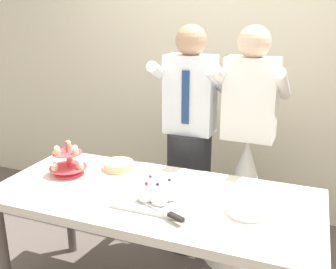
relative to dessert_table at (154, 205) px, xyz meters
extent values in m
cube|color=beige|center=(0.00, 1.47, 0.75)|extent=(5.20, 0.10, 2.90)
cube|color=silver|center=(0.00, 0.00, 0.05)|extent=(1.80, 0.80, 0.05)
cylinder|color=#564C47|center=(-0.82, -0.32, -0.34)|extent=(0.06, 0.06, 0.72)
cylinder|color=#564C47|center=(-0.82, 0.32, -0.34)|extent=(0.06, 0.06, 0.72)
cylinder|color=#564C47|center=(0.82, 0.32, -0.34)|extent=(0.06, 0.06, 0.72)
cylinder|color=#D83F4C|center=(-0.60, 0.05, 0.08)|extent=(0.17, 0.17, 0.01)
cylinder|color=#D83F4C|center=(-0.60, 0.05, 0.18)|extent=(0.01, 0.01, 0.21)
cylinder|color=#D83F4C|center=(-0.60, 0.05, 0.12)|extent=(0.23, 0.23, 0.01)
cylinder|color=#D1B784|center=(-0.51, 0.06, 0.14)|extent=(0.04, 0.04, 0.03)
sphere|color=#EAB7C6|center=(-0.51, 0.06, 0.16)|extent=(0.04, 0.04, 0.04)
cylinder|color=#D1B784|center=(-0.63, 0.13, 0.14)|extent=(0.04, 0.04, 0.03)
sphere|color=white|center=(-0.63, 0.13, 0.16)|extent=(0.04, 0.04, 0.04)
cylinder|color=#D1B784|center=(-0.64, -0.02, 0.14)|extent=(0.04, 0.04, 0.03)
sphere|color=white|center=(-0.64, -0.02, 0.16)|extent=(0.04, 0.04, 0.04)
cylinder|color=#D83F4C|center=(-0.60, 0.05, 0.21)|extent=(0.18, 0.18, 0.01)
cylinder|color=#D1B784|center=(-0.53, 0.05, 0.23)|extent=(0.04, 0.04, 0.03)
sphere|color=white|center=(-0.53, 0.05, 0.25)|extent=(0.04, 0.04, 0.04)
cylinder|color=#D1B784|center=(-0.62, 0.11, 0.23)|extent=(0.04, 0.04, 0.03)
sphere|color=#D6B27A|center=(-0.62, 0.11, 0.25)|extent=(0.04, 0.04, 0.04)
cylinder|color=#D1B784|center=(-0.63, 0.00, 0.23)|extent=(0.04, 0.04, 0.03)
sphere|color=beige|center=(-0.63, 0.00, 0.25)|extent=(0.04, 0.04, 0.04)
cube|color=silver|center=(0.05, -0.08, 0.09)|extent=(0.42, 0.31, 0.02)
sphere|color=white|center=(0.12, -0.08, 0.13)|extent=(0.09, 0.09, 0.09)
sphere|color=white|center=(0.10, 0.00, 0.12)|extent=(0.07, 0.07, 0.07)
sphere|color=white|center=(0.03, -0.04, 0.12)|extent=(0.07, 0.07, 0.07)
sphere|color=white|center=(0.01, -0.08, 0.13)|extent=(0.09, 0.09, 0.09)
sphere|color=white|center=(0.02, -0.14, 0.13)|extent=(0.09, 0.09, 0.09)
sphere|color=white|center=(0.09, -0.15, 0.13)|extent=(0.09, 0.09, 0.09)
sphere|color=white|center=(0.05, -0.08, 0.14)|extent=(0.11, 0.11, 0.11)
sphere|color=#2D1938|center=(0.07, -0.11, 0.19)|extent=(0.02, 0.02, 0.02)
sphere|color=#B21923|center=(0.00, -0.09, 0.17)|extent=(0.02, 0.02, 0.02)
sphere|color=#DB474C|center=(0.03, -0.05, 0.17)|extent=(0.02, 0.02, 0.02)
sphere|color=#B21923|center=(0.00, -0.04, 0.19)|extent=(0.02, 0.02, 0.02)
sphere|color=#DB474C|center=(0.08, -0.07, 0.18)|extent=(0.02, 0.02, 0.02)
sphere|color=#2D1938|center=(0.11, -0.04, 0.19)|extent=(0.02, 0.02, 0.02)
cube|color=silver|center=(0.08, -0.19, 0.10)|extent=(0.22, 0.11, 0.00)
cube|color=black|center=(0.22, -0.25, 0.11)|extent=(0.09, 0.06, 0.02)
cylinder|color=white|center=(0.52, -0.03, 0.08)|extent=(0.20, 0.20, 0.01)
cylinder|color=white|center=(0.52, -0.04, 0.09)|extent=(0.20, 0.20, 0.01)
cylinder|color=white|center=(0.52, -0.04, 0.10)|extent=(0.20, 0.20, 0.01)
cylinder|color=white|center=(0.52, -0.04, 0.11)|extent=(0.20, 0.20, 0.01)
cylinder|color=white|center=(-0.33, 0.21, 0.08)|extent=(0.24, 0.24, 0.01)
cylinder|color=#D6B27A|center=(-0.33, 0.21, 0.11)|extent=(0.19, 0.19, 0.05)
cylinder|color=#232328|center=(-0.03, 0.72, -0.24)|extent=(0.32, 0.32, 0.92)
cube|color=white|center=(-0.03, 0.72, 0.49)|extent=(0.34, 0.20, 0.54)
sphere|color=tan|center=(-0.03, 0.72, 0.85)|extent=(0.21, 0.21, 0.21)
cylinder|color=white|center=(-0.22, 0.72, 0.60)|extent=(0.08, 0.49, 0.28)
cylinder|color=white|center=(0.16, 0.71, 0.60)|extent=(0.08, 0.49, 0.28)
cube|color=navy|center=(-0.03, 0.61, 0.49)|extent=(0.05, 0.01, 0.36)
cone|color=white|center=(0.38, 0.72, -0.24)|extent=(0.56, 0.56, 0.92)
cube|color=white|center=(0.38, 0.72, 0.49)|extent=(0.35, 0.21, 0.54)
sphere|color=beige|center=(0.38, 0.72, 0.85)|extent=(0.21, 0.21, 0.21)
cylinder|color=white|center=(0.20, 0.73, 0.60)|extent=(0.09, 0.49, 0.28)
cylinder|color=white|center=(0.58, 0.72, 0.60)|extent=(0.09, 0.49, 0.28)
camera|label=1|loc=(0.76, -1.73, 1.02)|focal=40.38mm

